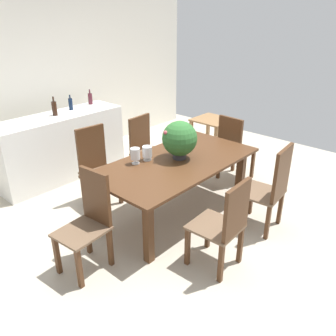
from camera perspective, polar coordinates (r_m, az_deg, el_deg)
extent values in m
plane|color=#BCB29E|center=(4.64, -0.70, -6.52)|extent=(7.04, 7.04, 0.00)
cube|color=silver|center=(6.14, -19.40, 13.01)|extent=(6.40, 0.10, 2.60)
cube|color=#4C2D19|center=(4.17, 1.41, 1.00)|extent=(2.06, 1.08, 0.03)
cube|color=#4C2D19|center=(3.56, -3.24, -10.52)|extent=(0.08, 0.08, 0.71)
cube|color=#4C2D19|center=(4.79, 11.89, -1.19)|extent=(0.08, 0.08, 0.71)
cube|color=#4C2D19|center=(4.07, -11.13, -6.06)|extent=(0.08, 0.08, 0.71)
cube|color=#4C2D19|center=(5.18, 4.47, 1.34)|extent=(0.08, 0.08, 0.71)
cube|color=#4C2D19|center=(4.51, -11.64, -4.83)|extent=(0.05, 0.05, 0.44)
cube|color=#4C2D19|center=(4.68, -7.85, -3.38)|extent=(0.05, 0.05, 0.44)
cube|color=#4C2D19|center=(4.77, -13.71, -3.35)|extent=(0.05, 0.05, 0.44)
cube|color=#4C2D19|center=(4.93, -10.05, -2.04)|extent=(0.05, 0.05, 0.44)
cube|color=brown|center=(4.61, -11.03, -0.84)|extent=(0.48, 0.44, 0.03)
cube|color=#4C2D19|center=(4.64, -12.53, 3.25)|extent=(0.41, 0.08, 0.58)
cube|color=#4C2D19|center=(4.53, 13.50, -4.88)|extent=(0.05, 0.05, 0.44)
cube|color=#4C2D19|center=(4.22, 11.29, -7.07)|extent=(0.05, 0.05, 0.44)
cube|color=#4C2D19|center=(4.43, 17.98, -6.22)|extent=(0.05, 0.05, 0.44)
cube|color=#4C2D19|center=(4.10, 16.07, -8.59)|extent=(0.05, 0.05, 0.44)
cube|color=brown|center=(4.20, 15.05, -3.95)|extent=(0.51, 0.50, 0.03)
cube|color=#4C2D19|center=(4.01, 18.24, -0.85)|extent=(0.43, 0.08, 0.60)
cube|color=#4C2D19|center=(5.02, -2.66, -1.15)|extent=(0.05, 0.05, 0.44)
cube|color=#4C2D19|center=(5.30, 0.02, 0.34)|extent=(0.05, 0.05, 0.44)
cube|color=#4C2D19|center=(5.23, -5.77, -0.11)|extent=(0.05, 0.05, 0.44)
cube|color=#4C2D19|center=(5.50, -3.04, 1.28)|extent=(0.05, 0.05, 0.44)
cube|color=brown|center=(5.17, -2.91, 2.45)|extent=(0.51, 0.48, 0.03)
cube|color=#4C2D19|center=(5.19, -4.69, 5.73)|extent=(0.43, 0.08, 0.52)
cube|color=#4C2D19|center=(3.66, -17.79, -13.44)|extent=(0.05, 0.05, 0.44)
cube|color=#4C2D19|center=(3.44, -14.38, -15.73)|extent=(0.05, 0.05, 0.44)
cube|color=#4C2D19|center=(3.84, -13.01, -10.76)|extent=(0.05, 0.05, 0.44)
cube|color=#4C2D19|center=(3.63, -9.50, -12.71)|extent=(0.05, 0.05, 0.44)
cube|color=brown|center=(3.50, -14.03, -10.11)|extent=(0.51, 0.45, 0.03)
cube|color=#4C2D19|center=(3.46, -11.81, -4.58)|extent=(0.07, 0.37, 0.56)
cube|color=#4C2D19|center=(3.85, 6.59, -10.10)|extent=(0.05, 0.05, 0.44)
cube|color=#4C2D19|center=(3.60, 3.22, -12.76)|extent=(0.05, 0.05, 0.44)
cube|color=#4C2D19|center=(3.70, 11.80, -12.19)|extent=(0.05, 0.05, 0.44)
cube|color=#4C2D19|center=(3.43, 8.70, -15.20)|extent=(0.05, 0.05, 0.44)
cube|color=brown|center=(3.50, 7.78, -9.50)|extent=(0.47, 0.49, 0.03)
cube|color=#4C2D19|center=(3.27, 11.24, -6.78)|extent=(0.41, 0.06, 0.52)
cube|color=#4C2D19|center=(5.49, 13.73, 0.53)|extent=(0.05, 0.05, 0.44)
cube|color=#4C2D19|center=(5.67, 10.71, 1.59)|extent=(0.05, 0.05, 0.44)
cube|color=#4C2D19|center=(5.19, 11.43, -0.69)|extent=(0.05, 0.05, 0.44)
cube|color=#4C2D19|center=(5.38, 8.32, 0.47)|extent=(0.05, 0.05, 0.44)
cube|color=brown|center=(5.34, 11.25, 2.76)|extent=(0.49, 0.46, 0.03)
cube|color=#4C2D19|center=(5.08, 10.15, 5.18)|extent=(0.06, 0.40, 0.55)
cylinder|color=#333338|center=(4.22, 1.88, 2.22)|extent=(0.16, 0.16, 0.10)
sphere|color=#2D662D|center=(4.14, 1.92, 4.88)|extent=(0.42, 0.42, 0.42)
sphere|color=#C64C56|center=(4.08, 0.38, 3.92)|extent=(0.06, 0.06, 0.06)
sphere|color=#C64C56|center=(4.13, 4.42, 4.62)|extent=(0.04, 0.04, 0.04)
sphere|color=#C64C56|center=(4.08, 3.63, 6.20)|extent=(0.04, 0.04, 0.04)
sphere|color=#C64C56|center=(4.29, 3.12, 6.05)|extent=(0.06, 0.06, 0.06)
sphere|color=#C64C56|center=(4.02, -0.42, 5.85)|extent=(0.05, 0.05, 0.05)
cylinder|color=silver|center=(4.10, -5.35, 0.79)|extent=(0.09, 0.09, 0.01)
cylinder|color=silver|center=(4.09, -5.37, 1.18)|extent=(0.02, 0.02, 0.05)
cylinder|color=silver|center=(4.06, -5.42, 2.35)|extent=(0.11, 0.11, 0.13)
cylinder|color=silver|center=(4.19, -3.41, 1.41)|extent=(0.10, 0.10, 0.01)
cylinder|color=silver|center=(4.19, -3.42, 1.68)|extent=(0.03, 0.03, 0.03)
cylinder|color=silver|center=(4.15, -3.45, 2.71)|extent=(0.12, 0.12, 0.13)
cylinder|color=silver|center=(4.63, 2.50, 3.75)|extent=(0.09, 0.09, 0.01)
cylinder|color=silver|center=(4.62, 2.51, 4.04)|extent=(0.03, 0.03, 0.04)
cylinder|color=silver|center=(4.59, 2.52, 5.02)|extent=(0.09, 0.09, 0.13)
cylinder|color=silver|center=(4.77, 2.72, 4.34)|extent=(0.06, 0.06, 0.00)
cylinder|color=silver|center=(4.76, 2.73, 4.81)|extent=(0.01, 0.01, 0.08)
cone|color=silver|center=(4.73, 2.75, 5.60)|extent=(0.07, 0.07, 0.06)
cube|color=silver|center=(5.55, -17.18, 3.40)|extent=(1.98, 0.60, 0.98)
cylinder|color=#0F1E38|center=(5.63, -15.72, 10.09)|extent=(0.06, 0.06, 0.18)
cylinder|color=#0F1E38|center=(5.60, -15.86, 11.23)|extent=(0.02, 0.02, 0.05)
cylinder|color=#511E28|center=(5.90, -12.67, 11.04)|extent=(0.07, 0.07, 0.17)
cylinder|color=#511E28|center=(5.88, -12.78, 12.18)|extent=(0.02, 0.02, 0.07)
cylinder|color=black|center=(5.38, -18.17, 9.27)|extent=(0.07, 0.07, 0.20)
cylinder|color=black|center=(5.35, -18.37, 10.70)|extent=(0.02, 0.02, 0.07)
cube|color=olive|center=(5.98, 7.33, 7.87)|extent=(0.58, 0.60, 0.02)
cube|color=olive|center=(5.76, 7.80, 3.48)|extent=(0.05, 0.05, 0.68)
cube|color=olive|center=(6.15, 10.45, 4.69)|extent=(0.05, 0.05, 0.68)
cube|color=olive|center=(6.04, 3.79, 4.69)|extent=(0.05, 0.05, 0.68)
cube|color=olive|center=(6.42, 6.56, 5.80)|extent=(0.05, 0.05, 0.68)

